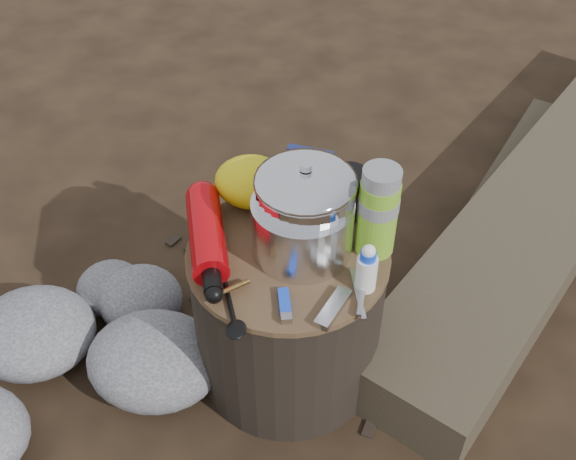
# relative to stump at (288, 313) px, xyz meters

# --- Properties ---
(ground) EXTENTS (60.00, 60.00, 0.00)m
(ground) POSITION_rel_stump_xyz_m (0.00, 0.00, -0.21)
(ground) COLOR black
(ground) RESTS_ON ground
(stump) EXTENTS (0.45, 0.45, 0.41)m
(stump) POSITION_rel_stump_xyz_m (0.00, 0.00, 0.00)
(stump) COLOR black
(stump) RESTS_ON ground
(rock_ring) EXTENTS (0.45, 0.98, 0.19)m
(rock_ring) POSITION_rel_stump_xyz_m (-0.48, -0.28, -0.11)
(rock_ring) COLOR slate
(rock_ring) RESTS_ON ground
(log_main) EXTENTS (1.28, 1.91, 0.17)m
(log_main) POSITION_rel_stump_xyz_m (0.76, 0.70, -0.12)
(log_main) COLOR #403728
(log_main) RESTS_ON ground
(log_small) EXTENTS (0.60, 1.03, 0.09)m
(log_small) POSITION_rel_stump_xyz_m (0.64, 0.73, -0.16)
(log_small) COLOR #403728
(log_small) RESTS_ON ground
(foil_windscreen) EXTENTS (0.22, 0.22, 0.13)m
(foil_windscreen) POSITION_rel_stump_xyz_m (0.03, 0.02, 0.27)
(foil_windscreen) COLOR silver
(foil_windscreen) RESTS_ON stump
(camping_pot) EXTENTS (0.21, 0.21, 0.21)m
(camping_pot) POSITION_rel_stump_xyz_m (0.03, 0.03, 0.31)
(camping_pot) COLOR silver
(camping_pot) RESTS_ON stump
(fuel_bottle) EXTENTS (0.17, 0.33, 0.08)m
(fuel_bottle) POSITION_rel_stump_xyz_m (-0.18, -0.00, 0.25)
(fuel_bottle) COLOR #BE070E
(fuel_bottle) RESTS_ON stump
(thermos) EXTENTS (0.09, 0.09, 0.21)m
(thermos) POSITION_rel_stump_xyz_m (0.19, 0.04, 0.31)
(thermos) COLOR #7BBF28
(thermos) RESTS_ON stump
(travel_mug) EXTENTS (0.08, 0.08, 0.12)m
(travel_mug) POSITION_rel_stump_xyz_m (0.12, 0.15, 0.27)
(travel_mug) COLOR black
(travel_mug) RESTS_ON stump
(stuff_sack) EXTENTS (0.17, 0.14, 0.12)m
(stuff_sack) POSITION_rel_stump_xyz_m (-0.10, 0.16, 0.27)
(stuff_sack) COLOR yellow
(stuff_sack) RESTS_ON stump
(food_pouch) EXTENTS (0.11, 0.04, 0.14)m
(food_pouch) POSITION_rel_stump_xyz_m (0.02, 0.19, 0.27)
(food_pouch) COLOR navy
(food_pouch) RESTS_ON stump
(lighter) EXTENTS (0.04, 0.09, 0.02)m
(lighter) POSITION_rel_stump_xyz_m (0.01, -0.15, 0.21)
(lighter) COLOR blue
(lighter) RESTS_ON stump
(multitool) EXTENTS (0.07, 0.11, 0.02)m
(multitool) POSITION_rel_stump_xyz_m (0.11, -0.15, 0.21)
(multitool) COLOR #AAAAAF
(multitool) RESTS_ON stump
(pot_grabber) EXTENTS (0.05, 0.14, 0.01)m
(pot_grabber) POSITION_rel_stump_xyz_m (0.16, -0.11, 0.21)
(pot_grabber) COLOR #AAAAAF
(pot_grabber) RESTS_ON stump
(spork) EXTENTS (0.09, 0.16, 0.01)m
(spork) POSITION_rel_stump_xyz_m (-0.10, -0.16, 0.21)
(spork) COLOR black
(spork) RESTS_ON stump
(squeeze_bottle) EXTENTS (0.04, 0.04, 0.10)m
(squeeze_bottle) POSITION_rel_stump_xyz_m (0.17, -0.08, 0.26)
(squeeze_bottle) COLOR white
(squeeze_bottle) RESTS_ON stump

